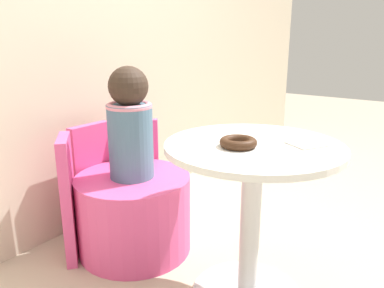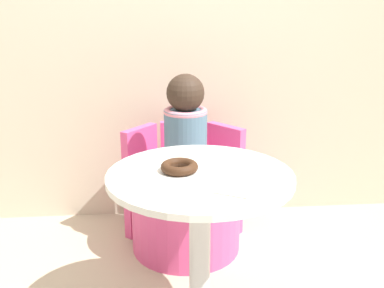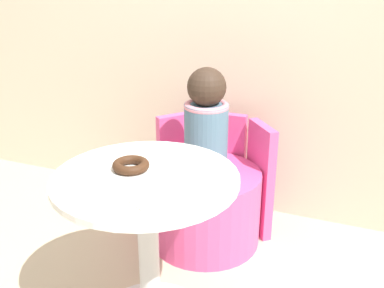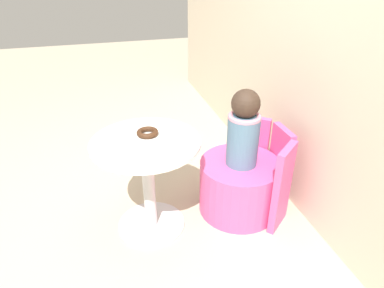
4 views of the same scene
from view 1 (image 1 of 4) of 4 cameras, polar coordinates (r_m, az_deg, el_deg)
The scene contains 7 objects.
back_wall at distance 2.18m, azimuth -19.06°, elevation 18.12°, with size 6.00×0.06×2.40m.
round_table at distance 1.53m, azimuth 9.04°, elevation -7.73°, with size 0.70×0.70×0.69m.
tub_chair at distance 2.01m, azimuth -8.81°, elevation -10.33°, with size 0.59×0.59×0.41m.
booth_backrest at distance 2.13m, azimuth -13.59°, elevation -5.72°, with size 0.69×0.25×0.63m.
child_figure at distance 1.85m, azimuth -9.42°, elevation 2.88°, with size 0.22×0.22×0.55m.
donut at distance 1.41m, azimuth 7.06°, elevation 0.25°, with size 0.14×0.14×0.04m.
paper_napkin at distance 1.49m, azimuth 16.95°, elevation -0.04°, with size 0.16×0.16×0.01m.
Camera 1 is at (-1.27, -0.64, 1.08)m, focal length 35.00 mm.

